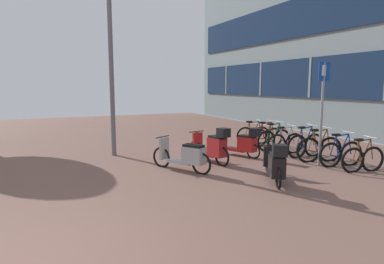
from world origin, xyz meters
TOP-DOWN VIEW (x-y plane):
  - ground at (1.43, 0.00)m, footprint 21.00×40.00m
  - bicycle_rack_00 at (8.00, 1.52)m, footprint 1.23×0.47m
  - bicycle_rack_01 at (7.98, 2.17)m, footprint 1.35×0.48m
  - bicycle_rack_02 at (7.87, 2.81)m, footprint 1.38×0.52m
  - bicycle_rack_03 at (7.99, 3.45)m, footprint 1.41×0.48m
  - bicycle_rack_04 at (7.77, 4.09)m, footprint 1.33×0.48m
  - bicycle_rack_05 at (7.85, 4.74)m, footprint 1.38×0.48m
  - bicycle_rack_06 at (8.02, 5.38)m, footprint 1.31×0.48m
  - bicycle_rack_07 at (7.94, 6.02)m, footprint 1.28×0.51m
  - scooter_near at (5.03, 3.95)m, footprint 0.64×1.73m
  - scooter_mid at (6.27, 4.30)m, footprint 0.88×1.59m
  - scooter_far at (5.35, 1.69)m, footprint 1.01×1.49m
  - scooter_extra at (3.98, 3.50)m, footprint 1.00×1.63m
  - parking_sign at (7.55, 2.49)m, footprint 0.40×0.07m
  - lamp_post at (2.77, 6.24)m, footprint 0.20×0.52m

SIDE VIEW (x-z plane):
  - ground at x=1.43m, z-range -0.09..0.04m
  - bicycle_rack_00 at x=8.00m, z-range -0.14..0.79m
  - bicycle_rack_07 at x=7.94m, z-range -0.14..0.79m
  - bicycle_rack_04 at x=7.77m, z-range -0.14..0.81m
  - bicycle_rack_06 at x=8.02m, z-range -0.14..0.82m
  - bicycle_rack_01 at x=7.98m, z-range -0.14..0.82m
  - bicycle_rack_05 at x=7.85m, z-range -0.15..0.85m
  - bicycle_rack_03 at x=7.99m, z-range -0.15..0.87m
  - bicycle_rack_02 at x=7.87m, z-range -0.16..0.87m
  - scooter_extra at x=3.98m, z-range -0.03..0.83m
  - scooter_mid at x=6.27m, z-range -0.05..0.89m
  - scooter_far at x=5.35m, z-range -0.05..0.93m
  - scooter_near at x=5.03m, z-range -0.06..1.01m
  - parking_sign at x=7.55m, z-range 0.31..3.09m
  - lamp_post at x=2.77m, z-range 0.32..6.21m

